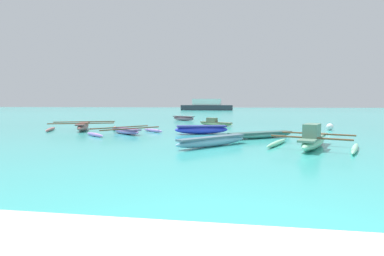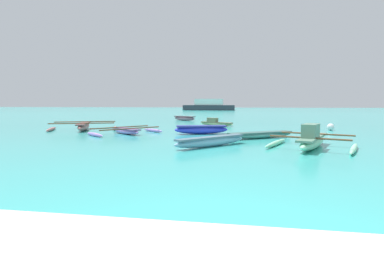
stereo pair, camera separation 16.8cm
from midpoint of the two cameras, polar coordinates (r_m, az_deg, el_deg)
name	(u,v)px [view 2 (the right image)]	position (r m, az deg, el deg)	size (l,w,h in m)	color
moored_boat_0	(84,126)	(21.25, -19.72, 0.30)	(4.90, 3.97, 0.55)	#AE6A67
moored_boat_1	(260,135)	(15.82, 13.18, -1.25)	(3.66, 2.70, 0.32)	#54968E
moored_boat_2	(185,118)	(30.92, -1.28, 1.90)	(2.67, 2.01, 0.46)	#8C5F70
moored_boat_3	(216,123)	(24.05, 4.74, 0.97)	(2.91, 2.01, 0.62)	#9EB07A
moored_boat_4	(126,131)	(17.93, -12.23, -0.54)	(4.09, 4.35, 0.40)	#AE81D6
moored_boat_5	(312,140)	(12.92, 22.27, -2.18)	(4.00, 3.84, 1.01)	#97E1B7
moored_boat_6	(211,141)	(12.52, 4.02, -2.47)	(2.89, 3.13, 0.41)	#7EB1D0
moored_boat_7	(201,129)	(17.53, 2.06, -0.25)	(3.22, 1.58, 0.49)	#373FDE
mooring_buoy_0	(331,127)	(21.90, 25.09, 0.19)	(0.46, 0.46, 0.46)	white
distant_ferry	(209,106)	(75.28, 3.29, 4.27)	(12.84, 2.82, 2.82)	#2D333D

